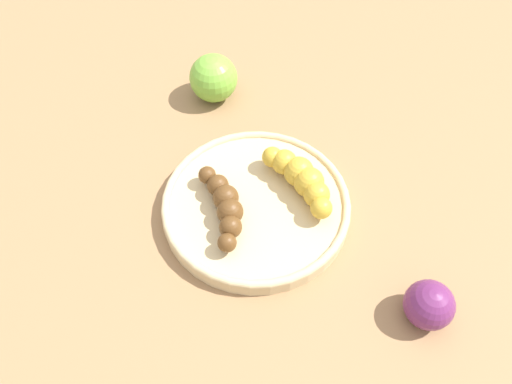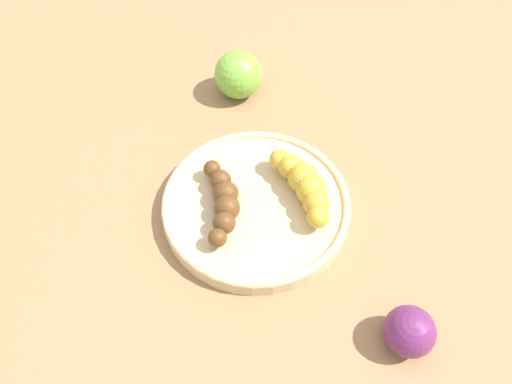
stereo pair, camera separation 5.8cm
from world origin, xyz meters
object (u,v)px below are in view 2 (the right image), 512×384
plum_purple (408,333)px  apple_green (238,75)px  fruit_bowl (256,205)px  banana_spotted (304,184)px  banana_overripe (223,201)px

plum_purple → apple_green: bearing=-107.9°
plum_purple → fruit_bowl: bearing=-90.5°
banana_spotted → apple_green: (-0.08, -0.20, -0.00)m
fruit_bowl → apple_green: size_ratio=3.32×
plum_purple → banana_overripe: bearing=-82.2°
banana_overripe → apple_green: (-0.16, -0.15, -0.00)m
banana_spotted → plum_purple: (0.05, 0.19, -0.01)m
fruit_bowl → banana_spotted: size_ratio=1.97×
apple_green → plum_purple: bearing=72.1°
fruit_bowl → apple_green: apple_green is taller
apple_green → plum_purple: size_ratio=1.31×
fruit_bowl → banana_overripe: size_ratio=2.27×
apple_green → plum_purple: 0.41m
fruit_bowl → banana_overripe: bearing=-28.2°
banana_overripe → plum_purple: 0.24m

